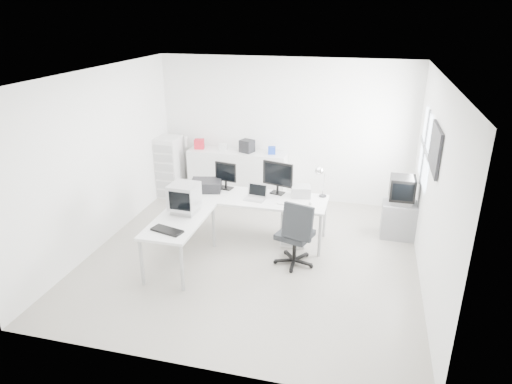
% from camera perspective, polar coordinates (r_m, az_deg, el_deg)
% --- Properties ---
extents(floor, '(5.00, 5.00, 0.01)m').
position_cam_1_polar(floor, '(7.27, -0.39, -7.91)').
color(floor, beige).
rests_on(floor, ground).
extents(ceiling, '(5.00, 5.00, 0.01)m').
position_cam_1_polar(ceiling, '(6.36, -0.46, 14.55)').
color(ceiling, white).
rests_on(ceiling, back_wall).
extents(back_wall, '(5.00, 0.02, 2.80)m').
position_cam_1_polar(back_wall, '(9.03, 3.60, 7.66)').
color(back_wall, white).
rests_on(back_wall, floor).
extents(left_wall, '(0.02, 5.00, 2.80)m').
position_cam_1_polar(left_wall, '(7.67, -18.85, 3.94)').
color(left_wall, white).
rests_on(left_wall, floor).
extents(right_wall, '(0.02, 5.00, 2.80)m').
position_cam_1_polar(right_wall, '(6.56, 21.24, 0.62)').
color(right_wall, white).
rests_on(right_wall, floor).
extents(window, '(0.02, 1.20, 1.10)m').
position_cam_1_polar(window, '(7.63, 20.41, 5.21)').
color(window, white).
rests_on(window, right_wall).
extents(wall_picture, '(0.04, 0.90, 0.60)m').
position_cam_1_polar(wall_picture, '(6.50, 21.49, 5.06)').
color(wall_picture, black).
rests_on(wall_picture, right_wall).
extents(main_desk, '(2.40, 0.80, 0.75)m').
position_cam_1_polar(main_desk, '(7.63, -0.32, -3.23)').
color(main_desk, silver).
rests_on(main_desk, floor).
extents(side_desk, '(0.70, 1.40, 0.75)m').
position_cam_1_polar(side_desk, '(6.95, -9.46, -6.20)').
color(side_desk, silver).
rests_on(side_desk, floor).
extents(drawer_pedestal, '(0.40, 0.50, 0.60)m').
position_cam_1_polar(drawer_pedestal, '(7.58, 4.93, -4.13)').
color(drawer_pedestal, silver).
rests_on(drawer_pedestal, floor).
extents(inkjet_printer, '(0.57, 0.49, 0.18)m').
position_cam_1_polar(inkjet_printer, '(7.77, -6.22, 0.84)').
color(inkjet_printer, black).
rests_on(inkjet_printer, main_desk).
extents(lcd_monitor_small, '(0.42, 0.29, 0.48)m').
position_cam_1_polar(lcd_monitor_small, '(7.76, -3.81, 2.09)').
color(lcd_monitor_small, black).
rests_on(lcd_monitor_small, main_desk).
extents(lcd_monitor_large, '(0.57, 0.35, 0.56)m').
position_cam_1_polar(lcd_monitor_large, '(7.53, 2.73, 1.79)').
color(lcd_monitor_large, black).
rests_on(lcd_monitor_large, main_desk).
extents(laptop, '(0.36, 0.37, 0.21)m').
position_cam_1_polar(laptop, '(7.33, -0.14, -0.19)').
color(laptop, '#B7B7BA').
rests_on(laptop, main_desk).
extents(white_keyboard, '(0.44, 0.16, 0.02)m').
position_cam_1_polar(white_keyboard, '(7.21, 4.39, -1.48)').
color(white_keyboard, silver).
rests_on(white_keyboard, main_desk).
extents(white_mouse, '(0.06, 0.06, 0.06)m').
position_cam_1_polar(white_mouse, '(7.21, 6.81, -1.40)').
color(white_mouse, silver).
rests_on(white_mouse, main_desk).
extents(laser_printer, '(0.35, 0.32, 0.18)m').
position_cam_1_polar(laser_printer, '(7.50, 5.65, 0.08)').
color(laser_printer, '#9E9E9E').
rests_on(laser_printer, main_desk).
extents(desk_lamp, '(0.20, 0.20, 0.49)m').
position_cam_1_polar(desk_lamp, '(7.49, 8.43, 1.18)').
color(desk_lamp, silver).
rests_on(desk_lamp, main_desk).
extents(crt_monitor, '(0.38, 0.38, 0.41)m').
position_cam_1_polar(crt_monitor, '(6.91, -8.95, -1.01)').
color(crt_monitor, '#B7B7BA').
rests_on(crt_monitor, side_desk).
extents(black_keyboard, '(0.49, 0.30, 0.03)m').
position_cam_1_polar(black_keyboard, '(6.45, -11.06, -4.74)').
color(black_keyboard, black).
rests_on(black_keyboard, side_desk).
extents(office_chair, '(0.77, 0.77, 1.07)m').
position_cam_1_polar(office_chair, '(6.83, 4.90, -4.96)').
color(office_chair, '#232427').
rests_on(office_chair, floor).
extents(tv_cabinet, '(0.56, 0.46, 0.61)m').
position_cam_1_polar(tv_cabinet, '(8.09, 17.36, -3.31)').
color(tv_cabinet, gray).
rests_on(tv_cabinet, floor).
extents(crt_tv, '(0.50, 0.48, 0.45)m').
position_cam_1_polar(crt_tv, '(7.89, 17.79, 0.18)').
color(crt_tv, black).
rests_on(crt_tv, tv_cabinet).
extents(sideboard, '(1.98, 0.49, 0.99)m').
position_cam_1_polar(sideboard, '(9.25, -2.30, 2.18)').
color(sideboard, silver).
rests_on(sideboard, floor).
extents(clutter_box_a, '(0.22, 0.21, 0.19)m').
position_cam_1_polar(clutter_box_a, '(9.32, -7.11, 5.98)').
color(clutter_box_a, red).
rests_on(clutter_box_a, sideboard).
extents(clutter_box_b, '(0.15, 0.13, 0.13)m').
position_cam_1_polar(clutter_box_b, '(9.16, -4.17, 5.63)').
color(clutter_box_b, silver).
rests_on(clutter_box_b, sideboard).
extents(clutter_box_c, '(0.31, 0.29, 0.24)m').
position_cam_1_polar(clutter_box_c, '(9.01, -1.13, 5.77)').
color(clutter_box_c, black).
rests_on(clutter_box_c, sideboard).
extents(clutter_box_d, '(0.17, 0.15, 0.14)m').
position_cam_1_polar(clutter_box_d, '(8.91, 1.99, 5.23)').
color(clutter_box_d, '#1737A1').
rests_on(clutter_box_d, sideboard).
extents(clutter_bottle, '(0.07, 0.07, 0.22)m').
position_cam_1_polar(clutter_bottle, '(9.46, -8.74, 6.23)').
color(clutter_bottle, silver).
rests_on(clutter_bottle, sideboard).
extents(filing_cabinet, '(0.43, 0.52, 1.24)m').
position_cam_1_polar(filing_cabinet, '(9.49, -10.73, 3.12)').
color(filing_cabinet, silver).
rests_on(filing_cabinet, floor).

